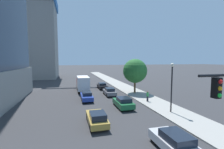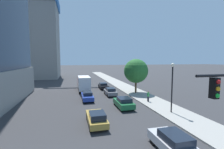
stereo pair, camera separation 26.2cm
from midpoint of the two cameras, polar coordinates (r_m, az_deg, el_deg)
The scene contains 12 objects.
sidewalk at distance 25.87m, azimuth 14.77°, elevation -9.36°, with size 4.31×120.00×0.15m, color #9E9B93.
construction_building at distance 64.22m, azimuth -26.09°, elevation 12.90°, with size 26.35×16.11×38.04m.
street_lamp at distance 20.38m, azimuth 21.32°, elevation -2.04°, with size 0.44×0.44×6.02m.
street_tree at distance 30.92m, azimuth 8.91°, elevation 1.27°, with size 4.66×4.66×6.60m.
car_silver at distance 12.61m, azimuth 22.58°, elevation -22.43°, with size 1.84×4.76×1.53m.
car_gray at distance 29.26m, azimuth -0.35°, elevation -6.22°, with size 1.75×4.05×1.41m.
car_blue at distance 26.09m, azimuth -8.65°, elevation -7.68°, with size 1.73×4.49×1.43m.
car_black at distance 35.79m, azimuth -2.96°, elevation -4.13°, with size 1.78×4.26×1.35m.
car_green at distance 21.97m, azimuth 4.60°, elevation -10.09°, with size 1.94×4.12×1.45m.
car_gold at distance 16.54m, azimuth -5.15°, elevation -15.42°, with size 1.76×4.44×1.44m.
box_truck at distance 33.42m, azimuth -9.95°, elevation -3.02°, with size 2.28×7.29×3.18m.
pedestrian_green_shirt at distance 25.17m, azimuth 13.26°, elevation -7.67°, with size 0.34×0.34×1.60m.
Camera 2 is at (-4.17, -1.89, 6.55)m, focal length 25.26 mm.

